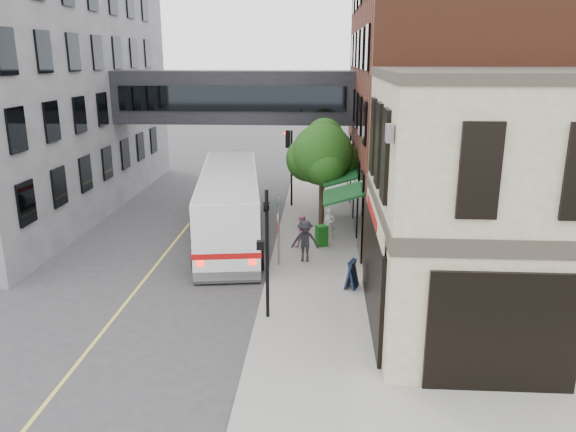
# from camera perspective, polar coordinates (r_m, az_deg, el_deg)

# --- Properties ---
(ground) EXTENTS (120.00, 120.00, 0.00)m
(ground) POSITION_cam_1_polar(r_m,az_deg,el_deg) (18.09, -3.98, -13.31)
(ground) COLOR #38383A
(ground) RESTS_ON ground
(sidewalk_main) EXTENTS (4.00, 60.00, 0.15)m
(sidewalk_main) POSITION_cam_1_polar(r_m,az_deg,el_deg) (30.90, 3.02, -0.52)
(sidewalk_main) COLOR gray
(sidewalk_main) RESTS_ON ground
(corner_building) EXTENTS (10.19, 8.12, 8.45)m
(corner_building) POSITION_cam_1_polar(r_m,az_deg,el_deg) (19.45, 23.82, 0.84)
(corner_building) COLOR tan
(corner_building) RESTS_ON ground
(brick_building) EXTENTS (13.76, 18.00, 14.00)m
(brick_building) POSITION_cam_1_polar(r_m,az_deg,el_deg) (31.66, 18.15, 11.86)
(brick_building) COLOR #592C1C
(brick_building) RESTS_ON ground
(skyway_bridge) EXTENTS (14.00, 3.18, 3.00)m
(skyway_bridge) POSITION_cam_1_polar(r_m,az_deg,el_deg) (34.11, -5.37, 11.98)
(skyway_bridge) COLOR black
(skyway_bridge) RESTS_ON ground
(traffic_signal_near) EXTENTS (0.44, 0.22, 4.60)m
(traffic_signal_near) POSITION_cam_1_polar(r_m,az_deg,el_deg) (18.67, -2.25, -2.31)
(traffic_signal_near) COLOR black
(traffic_signal_near) RESTS_ON sidewalk_main
(traffic_signal_far) EXTENTS (0.53, 0.28, 4.50)m
(traffic_signal_far) POSITION_cam_1_polar(r_m,az_deg,el_deg) (33.15, 0.13, 6.43)
(traffic_signal_far) COLOR black
(traffic_signal_far) RESTS_ON sidewalk_main
(street_sign_pole) EXTENTS (0.08, 0.75, 3.00)m
(street_sign_pole) POSITION_cam_1_polar(r_m,az_deg,el_deg) (23.73, -0.98, -0.94)
(street_sign_pole) COLOR gray
(street_sign_pole) RESTS_ON sidewalk_main
(street_tree) EXTENTS (3.80, 3.20, 5.60)m
(street_tree) POSITION_cam_1_polar(r_m,az_deg,el_deg) (29.27, 3.49, 6.26)
(street_tree) COLOR #382619
(street_tree) RESTS_ON sidewalk_main
(lane_marking) EXTENTS (0.12, 40.00, 0.01)m
(lane_marking) POSITION_cam_1_polar(r_m,az_deg,el_deg) (28.04, -11.54, -2.72)
(lane_marking) COLOR #D8CC4C
(lane_marking) RESTS_ON ground
(bus) EXTENTS (4.46, 12.71, 3.35)m
(bus) POSITION_cam_1_polar(r_m,az_deg,el_deg) (27.97, -5.97, 1.48)
(bus) COLOR white
(bus) RESTS_ON ground
(pedestrian_a) EXTENTS (0.56, 0.38, 1.51)m
(pedestrian_a) POSITION_cam_1_polar(r_m,az_deg,el_deg) (27.55, 4.21, -0.81)
(pedestrian_a) COLOR silver
(pedestrian_a) RESTS_ON sidewalk_main
(pedestrian_b) EXTENTS (0.90, 0.78, 1.60)m
(pedestrian_b) POSITION_cam_1_polar(r_m,az_deg,el_deg) (26.08, 1.50, -1.64)
(pedestrian_b) COLOR #C17D98
(pedestrian_b) RESTS_ON sidewalk_main
(pedestrian_c) EXTENTS (1.21, 0.71, 1.85)m
(pedestrian_c) POSITION_cam_1_polar(r_m,az_deg,el_deg) (24.44, 1.75, -2.55)
(pedestrian_c) COLOR black
(pedestrian_c) RESTS_ON sidewalk_main
(newspaper_box) EXTENTS (0.64, 0.61, 1.00)m
(newspaper_box) POSITION_cam_1_polar(r_m,az_deg,el_deg) (26.57, 3.43, -2.00)
(newspaper_box) COLOR #145B16
(newspaper_box) RESTS_ON sidewalk_main
(sandwich_board) EXTENTS (0.60, 0.73, 1.13)m
(sandwich_board) POSITION_cam_1_polar(r_m,az_deg,el_deg) (21.92, 6.50, -5.89)
(sandwich_board) COLOR #101B31
(sandwich_board) RESTS_ON sidewalk_main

